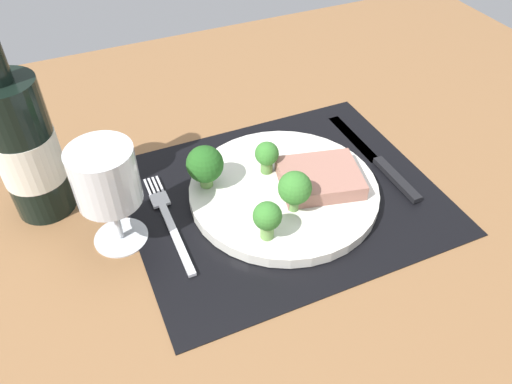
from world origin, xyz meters
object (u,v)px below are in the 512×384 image
at_px(steak, 320,178).
at_px(knife, 379,162).
at_px(wine_glass, 106,182).
at_px(fork, 169,221).
at_px(wine_bottle, 25,147).
at_px(plate, 284,191).

xyz_separation_m(steak, knife, (0.12, 0.02, -0.02)).
bearing_deg(wine_glass, fork, -0.31).
bearing_deg(knife, steak, -172.05).
distance_m(fork, wine_bottle, 0.20).
xyz_separation_m(fork, knife, (0.32, -0.01, 0.00)).
relative_size(steak, wine_bottle, 0.39).
distance_m(plate, knife, 0.16).
bearing_deg(fork, wine_bottle, 146.74).
xyz_separation_m(wine_bottle, wine_glass, (0.08, -0.10, -0.00)).
relative_size(plate, wine_bottle, 0.94).
relative_size(fork, knife, 0.83).
bearing_deg(plate, knife, 1.87).
height_order(steak, wine_bottle, wine_bottle).
xyz_separation_m(knife, wine_bottle, (-0.47, 0.11, 0.10)).
relative_size(knife, wine_bottle, 0.82).
bearing_deg(steak, wine_bottle, 159.90).
bearing_deg(plate, fork, 174.99).
height_order(steak, wine_glass, wine_glass).
bearing_deg(fork, wine_glass, -178.49).
bearing_deg(fork, steak, -5.93).
distance_m(plate, steak, 0.05).
xyz_separation_m(steak, wine_bottle, (-0.35, 0.13, 0.07)).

